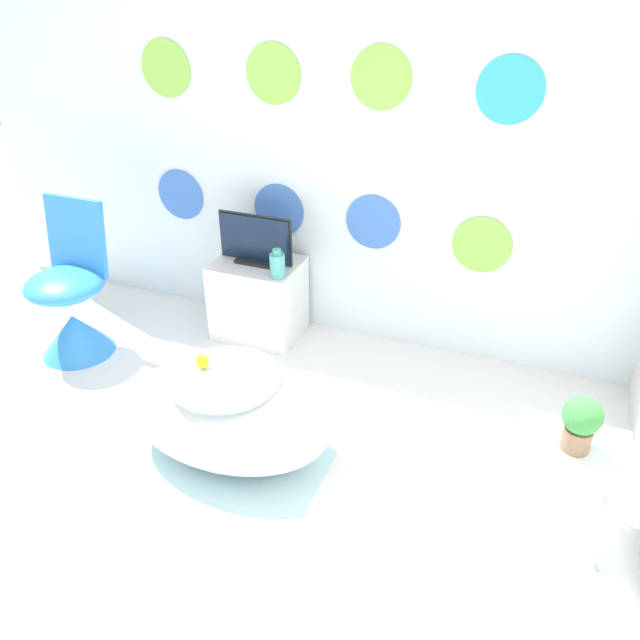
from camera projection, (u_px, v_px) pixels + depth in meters
The scene contains 11 objects.
ground_plane at pixel (138, 576), 2.40m from camera, with size 12.00×12.00×0.00m, color white.
wall_back_dotted at pixel (325, 117), 3.35m from camera, with size 4.62×0.05×2.60m.
rug at pixel (209, 463), 2.92m from camera, with size 1.07×0.91×0.01m.
bathtub at pixel (228, 413), 2.89m from camera, with size 0.99×0.62×0.45m.
rubber_duck at pixel (202, 361), 2.80m from camera, with size 0.06×0.07×0.07m.
chair at pixel (72, 308), 3.60m from camera, with size 0.44×0.44×0.90m.
tv_cabinet at pixel (259, 298), 3.80m from camera, with size 0.51×0.39×0.49m.
tv at pixel (255, 242), 3.61m from camera, with size 0.45×0.12×0.30m.
vase at pixel (277, 265), 3.48m from camera, with size 0.09×0.09×0.17m.
side_table at pixel (569, 463), 2.42m from camera, with size 0.42×0.36×0.44m.
potted_plant_left at pixel (581, 421), 2.31m from camera, with size 0.15×0.15×0.23m.
Camera 1 is at (1.22, -1.20, 2.07)m, focal length 35.00 mm.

